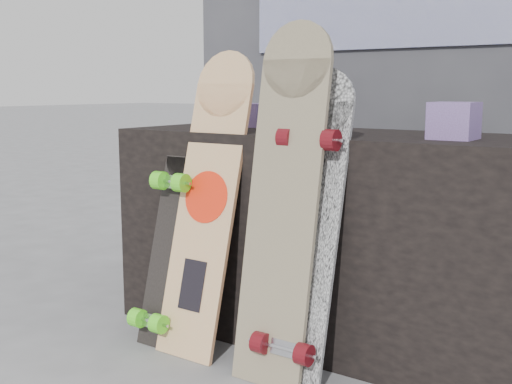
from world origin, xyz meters
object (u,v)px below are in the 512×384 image
Objects in this scene: skateboard_dark at (169,239)px; longboard_cascadia at (306,221)px; vendor_table at (323,235)px; longboard_geisha at (208,193)px; longboard_celtic at (284,192)px.

longboard_cascadia is at bearing 2.92° from skateboard_dark.
vendor_table is 0.41m from longboard_cascadia.
longboard_geisha is 0.24m from skateboard_dark.
longboard_geisha reaches higher than longboard_cascadia.
longboard_cascadia is (0.06, 0.03, -0.10)m from longboard_celtic.
skateboard_dark is (-0.52, 0.00, -0.23)m from longboard_celtic.
vendor_table is 1.55× the size of longboard_cascadia.
longboard_cascadia is (0.43, -0.03, -0.05)m from longboard_geisha.
longboard_cascadia reaches higher than vendor_table.
longboard_cascadia is at bearing -69.72° from vendor_table.
vendor_table is 0.49m from longboard_geisha.
vendor_table is at bearing 100.31° from longboard_celtic.
vendor_table is at bearing 41.83° from skateboard_dark.
longboard_celtic is at bearing -0.34° from skateboard_dark.
longboard_geisha reaches higher than vendor_table.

